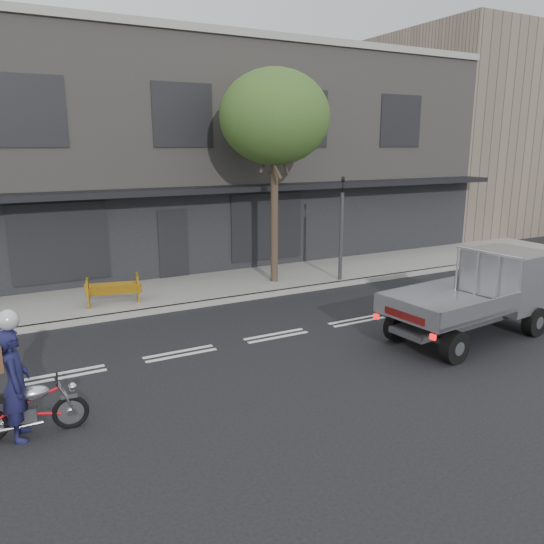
{
  "coord_description": "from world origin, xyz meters",
  "views": [
    {
      "loc": [
        -5.72,
        -10.58,
        4.46
      ],
      "look_at": [
        0.15,
        0.5,
        1.46
      ],
      "focal_mm": 35.0,
      "sensor_mm": 36.0,
      "label": 1
    }
  ],
  "objects": [
    {
      "name": "rider",
      "position": [
        -5.69,
        -2.13,
        0.9
      ],
      "size": [
        0.49,
        0.69,
        1.79
      ],
      "primitive_type": "imported",
      "rotation": [
        0.0,
        0.0,
        1.47
      ],
      "color": "#16173E",
      "rests_on": "ground"
    },
    {
      "name": "ground",
      "position": [
        0.0,
        0.0,
        0.0
      ],
      "size": [
        80.0,
        80.0,
        0.0
      ],
      "primitive_type": "plane",
      "color": "black",
      "rests_on": "ground"
    },
    {
      "name": "building_neighbour",
      "position": [
        20.0,
        11.3,
        5.0
      ],
      "size": [
        14.0,
        10.0,
        10.0
      ],
      "primitive_type": "cube",
      "color": "brown",
      "rests_on": "ground"
    },
    {
      "name": "sidewalk",
      "position": [
        0.0,
        4.7,
        0.07
      ],
      "size": [
        32.0,
        3.2,
        0.15
      ],
      "primitive_type": "cube",
      "color": "gray",
      "rests_on": "ground"
    },
    {
      "name": "building_main",
      "position": [
        0.0,
        11.3,
        4.0
      ],
      "size": [
        26.0,
        10.0,
        8.0
      ],
      "primitive_type": "cube",
      "color": "slate",
      "rests_on": "ground"
    },
    {
      "name": "motorcycle",
      "position": [
        -5.53,
        -2.13,
        0.46
      ],
      "size": [
        1.75,
        0.51,
        0.9
      ],
      "rotation": [
        0.0,
        0.0,
        -0.1
      ],
      "color": "black",
      "rests_on": "ground"
    },
    {
      "name": "traffic_light_pole",
      "position": [
        4.2,
        3.35,
        1.65
      ],
      "size": [
        0.12,
        0.12,
        3.5
      ],
      "color": "#2D2D30",
      "rests_on": "ground"
    },
    {
      "name": "street_tree",
      "position": [
        2.2,
        4.2,
        5.28
      ],
      "size": [
        3.4,
        3.4,
        6.74
      ],
      "color": "#382B21",
      "rests_on": "ground"
    },
    {
      "name": "kerb",
      "position": [
        0.0,
        3.1,
        0.07
      ],
      "size": [
        32.0,
        0.2,
        0.15
      ],
      "primitive_type": "cube",
      "color": "gray",
      "rests_on": "ground"
    },
    {
      "name": "construction_barrier",
      "position": [
        -2.97,
        3.84,
        0.56
      ],
      "size": [
        1.54,
        0.85,
        0.82
      ],
      "primitive_type": null,
      "rotation": [
        0.0,
        0.0,
        -0.19
      ],
      "color": "orange",
      "rests_on": "sidewalk"
    },
    {
      "name": "flatbed_ute",
      "position": [
        4.95,
        -2.14,
        1.17
      ],
      "size": [
        4.58,
        2.23,
        2.05
      ],
      "rotation": [
        0.0,
        0.0,
        0.1
      ],
      "color": "black",
      "rests_on": "ground"
    }
  ]
}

